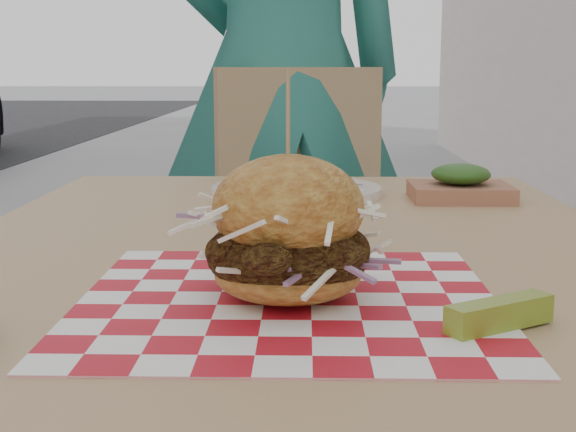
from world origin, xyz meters
name	(u,v)px	position (x,y,z in m)	size (l,w,h in m)	color
diner	(282,73)	(0.29, 1.03, 0.94)	(0.68, 0.45, 1.87)	#297769
patio_table	(292,316)	(0.34, -0.17, 0.67)	(0.80, 1.20, 0.75)	tan
patio_chair	(285,236)	(0.30, 0.83, 0.55)	(0.54, 0.55, 0.95)	tan
paper_liner	(288,300)	(0.34, -0.37, 0.75)	(0.36, 0.36, 0.00)	red
sandwich	(288,237)	(0.34, -0.37, 0.81)	(0.17, 0.17, 0.20)	#BF8936
pickle_spear	(500,314)	(0.50, -0.45, 0.76)	(0.10, 0.02, 0.02)	olive
place_setting	(296,191)	(0.34, 0.22, 0.76)	(0.27, 0.27, 0.02)	white
kraft_tray	(460,185)	(0.59, 0.17, 0.77)	(0.15, 0.12, 0.06)	#9C6247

